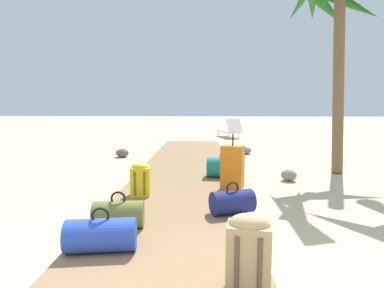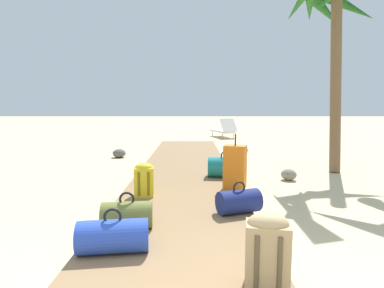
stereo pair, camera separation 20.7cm
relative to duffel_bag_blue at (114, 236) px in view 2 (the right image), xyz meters
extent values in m
plane|color=#D1BA8C|center=(0.56, 2.58, -0.23)|extent=(60.00, 60.00, 0.00)
cube|color=olive|center=(0.56, 3.59, -0.19)|extent=(1.82, 10.07, 0.08)
cylinder|color=#2847B7|center=(0.00, 0.00, 0.00)|extent=(0.66, 0.38, 0.30)
torus|color=black|center=(0.00, 0.00, 0.18)|extent=(0.17, 0.05, 0.16)
cube|color=orange|center=(1.40, 2.25, 0.19)|extent=(0.40, 0.34, 0.68)
cylinder|color=black|center=(1.40, 2.25, 0.62)|extent=(0.02, 0.02, 0.18)
cylinder|color=navy|center=(1.29, 1.05, -0.01)|extent=(0.58, 0.45, 0.29)
torus|color=black|center=(1.29, 1.05, 0.17)|extent=(0.16, 0.08, 0.16)
cylinder|color=olive|center=(0.01, 0.56, -0.01)|extent=(0.56, 0.34, 0.29)
torus|color=black|center=(0.01, 0.56, 0.17)|extent=(0.17, 0.04, 0.16)
cylinder|color=#197A7F|center=(1.32, 3.00, 0.03)|extent=(0.65, 0.41, 0.37)
torus|color=black|center=(1.32, 3.00, 0.24)|extent=(0.17, 0.04, 0.16)
cube|color=gold|center=(0.02, 1.78, 0.06)|extent=(0.29, 0.25, 0.42)
ellipsoid|color=gold|center=(0.02, 1.78, 0.27)|extent=(0.27, 0.24, 0.14)
cylinder|color=#6D5E11|center=(-0.04, 1.66, 0.06)|extent=(0.04, 0.04, 0.34)
cylinder|color=#6D5E11|center=(0.09, 1.67, 0.06)|extent=(0.04, 0.04, 0.34)
cube|color=tan|center=(1.25, -0.58, 0.09)|extent=(0.34, 0.26, 0.50)
ellipsoid|color=tan|center=(1.25, -0.58, 0.34)|extent=(0.32, 0.25, 0.15)
cylinder|color=brown|center=(1.16, -0.67, 0.09)|extent=(0.04, 0.04, 0.40)
cylinder|color=brown|center=(1.31, -0.69, 0.09)|extent=(0.04, 0.04, 0.40)
cylinder|color=brown|center=(3.68, 3.95, 1.63)|extent=(0.22, 0.58, 3.73)
cone|color=#236023|center=(4.04, 4.52, 3.32)|extent=(1.32, 1.01, 1.05)
cone|color=#236023|center=(3.56, 4.59, 3.29)|extent=(1.28, 0.57, 1.11)
cube|color=white|center=(2.01, 10.75, 0.03)|extent=(1.01, 1.52, 0.08)
cube|color=white|center=(2.19, 10.18, 0.31)|extent=(0.71, 0.61, 0.54)
cylinder|color=silver|center=(1.60, 11.20, -0.12)|extent=(0.04, 0.04, 0.22)
cylinder|color=silver|center=(2.06, 11.35, -0.12)|extent=(0.04, 0.04, 0.22)
cylinder|color=silver|center=(1.95, 10.14, -0.12)|extent=(0.04, 0.04, 0.22)
cylinder|color=silver|center=(2.41, 10.29, -0.12)|extent=(0.04, 0.04, 0.22)
ellipsoid|color=#5B5651|center=(-1.22, 5.59, -0.12)|extent=(0.49, 0.48, 0.22)
ellipsoid|color=slate|center=(2.12, 6.23, -0.13)|extent=(0.51, 0.51, 0.20)
ellipsoid|color=gray|center=(2.51, 3.07, -0.13)|extent=(0.38, 0.37, 0.21)
camera|label=1|loc=(0.92, -2.74, 1.19)|focal=29.91mm
camera|label=2|loc=(0.71, -2.75, 1.19)|focal=29.91mm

